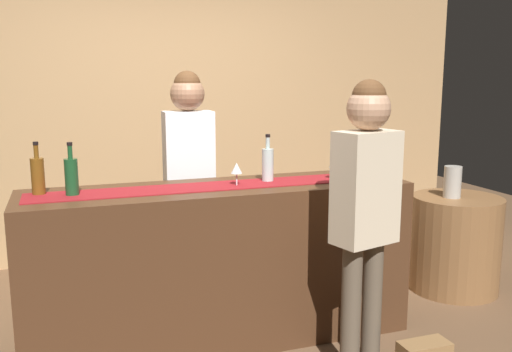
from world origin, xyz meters
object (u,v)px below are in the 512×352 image
(wine_bottle_clear, at_px, (268,164))
(wine_glass_near_customer, at_px, (334,163))
(wine_glass_mid_counter, at_px, (237,169))
(bartender, at_px, (189,164))
(vase_on_side_table, at_px, (452,182))
(round_side_table, at_px, (455,243))
(wine_bottle_amber, at_px, (38,175))
(customer_sipping, at_px, (365,199))
(wine_bottle_green, at_px, (71,176))

(wine_bottle_clear, distance_m, wine_glass_near_customer, 0.44)
(wine_glass_mid_counter, height_order, bartender, bartender)
(wine_glass_near_customer, bearing_deg, vase_on_side_table, 11.82)
(bartender, bearing_deg, wine_bottle_clear, 127.90)
(round_side_table, bearing_deg, wine_glass_near_customer, -168.92)
(vase_on_side_table, bearing_deg, round_side_table, -3.96)
(wine_bottle_amber, distance_m, wine_glass_mid_counter, 1.14)
(wine_bottle_clear, relative_size, round_side_table, 0.41)
(wine_bottle_clear, xyz_separation_m, customer_sipping, (0.29, -0.72, -0.10))
(wine_bottle_amber, height_order, wine_bottle_clear, same)
(customer_sipping, relative_size, round_side_table, 2.21)
(wine_bottle_amber, bearing_deg, customer_sipping, -24.89)
(wine_bottle_clear, distance_m, wine_glass_mid_counter, 0.24)
(vase_on_side_table, bearing_deg, wine_glass_mid_counter, -172.57)
(wine_glass_near_customer, bearing_deg, wine_bottle_green, 178.51)
(wine_bottle_green, distance_m, wine_glass_mid_counter, 0.96)
(bartender, bearing_deg, wine_glass_mid_counter, 106.55)
(wine_glass_near_customer, distance_m, customer_sipping, 0.66)
(wine_bottle_green, xyz_separation_m, wine_glass_mid_counter, (0.95, -0.04, -0.01))
(wine_bottle_clear, distance_m, round_side_table, 1.78)
(wine_bottle_amber, bearing_deg, wine_bottle_clear, -2.15)
(wine_glass_near_customer, bearing_deg, customer_sipping, -102.42)
(wine_glass_near_customer, relative_size, vase_on_side_table, 0.60)
(wine_bottle_clear, xyz_separation_m, wine_glass_mid_counter, (-0.23, -0.07, -0.01))
(round_side_table, bearing_deg, wine_bottle_green, -176.12)
(wine_bottle_green, bearing_deg, wine_bottle_amber, 154.36)
(bartender, bearing_deg, wine_glass_near_customer, 145.05)
(customer_sipping, height_order, round_side_table, customer_sipping)
(wine_bottle_amber, height_order, bartender, bartender)
(wine_glass_mid_counter, height_order, round_side_table, wine_glass_mid_counter)
(wine_bottle_amber, xyz_separation_m, vase_on_side_table, (2.92, 0.11, -0.24))
(wine_bottle_amber, height_order, wine_glass_near_customer, wine_bottle_amber)
(wine_bottle_green, height_order, wine_glass_near_customer, wine_bottle_green)
(wine_bottle_amber, relative_size, round_side_table, 0.41)
(wine_bottle_green, distance_m, customer_sipping, 1.63)
(wine_bottle_amber, bearing_deg, bartender, 26.38)
(vase_on_side_table, bearing_deg, bartender, 169.17)
(round_side_table, height_order, vase_on_side_table, vase_on_side_table)
(bartender, bearing_deg, vase_on_side_table, 170.68)
(bartender, relative_size, round_side_table, 2.28)
(customer_sipping, bearing_deg, wine_glass_mid_counter, 114.02)
(customer_sipping, bearing_deg, vase_on_side_table, 19.65)
(wine_glass_mid_counter, xyz_separation_m, vase_on_side_table, (1.79, 0.23, -0.24))
(bartender, distance_m, customer_sipping, 1.42)
(wine_bottle_amber, xyz_separation_m, wine_glass_mid_counter, (1.13, -0.12, -0.01))
(wine_bottle_green, xyz_separation_m, wine_glass_near_customer, (1.61, -0.04, -0.01))
(customer_sipping, distance_m, vase_on_side_table, 1.55)
(wine_glass_mid_counter, relative_size, customer_sipping, 0.09)
(wine_bottle_green, distance_m, wine_bottle_clear, 1.18)
(wine_bottle_amber, relative_size, vase_on_side_table, 1.26)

